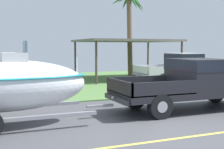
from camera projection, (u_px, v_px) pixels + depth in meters
ground at (87, 88)px, 17.37m from camera, size 36.00×22.00×0.11m
pickup_truck_towing at (198, 81)px, 11.28m from camera, size 5.87×2.07×1.84m
boat_on_trailer at (6, 85)px, 8.75m from camera, size 5.86×2.14×2.44m
parked_pickup_background at (183, 67)px, 18.81m from camera, size 5.48×2.01×1.91m
carport_awning at (126, 42)px, 21.52m from camera, size 6.56×5.11×2.79m
palm_tree_near_left at (130, 11)px, 23.81m from camera, size 2.84×3.02×6.72m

